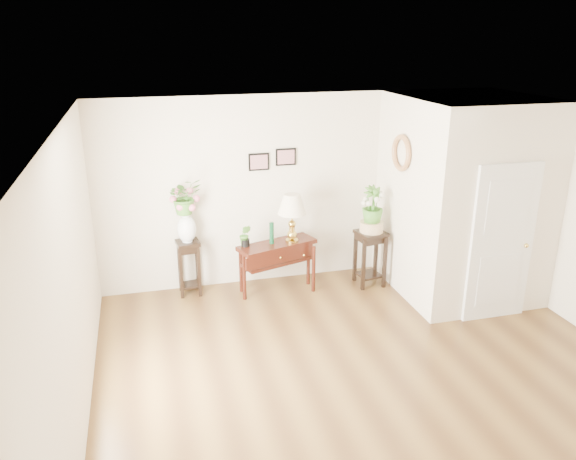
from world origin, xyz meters
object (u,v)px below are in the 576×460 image
object	(u,v)px
table_lamp	(292,218)
plant_stand_a	(189,268)
plant_stand_b	(370,258)
console_table	(277,267)

from	to	relation	value
table_lamp	plant_stand_a	world-z (taller)	table_lamp
table_lamp	plant_stand_b	xyz separation A→B (m)	(1.18, -0.10, -0.69)
plant_stand_b	table_lamp	bearing A→B (deg)	175.20
console_table	plant_stand_b	xyz separation A→B (m)	(1.40, -0.10, 0.04)
table_lamp	plant_stand_b	bearing A→B (deg)	-4.80
console_table	plant_stand_a	size ratio (longest dim) A/B	1.41
plant_stand_b	console_table	bearing A→B (deg)	175.95
plant_stand_a	table_lamp	bearing A→B (deg)	-10.38
table_lamp	plant_stand_a	xyz separation A→B (m)	(-1.46, 0.27, -0.71)
console_table	plant_stand_a	distance (m)	1.27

